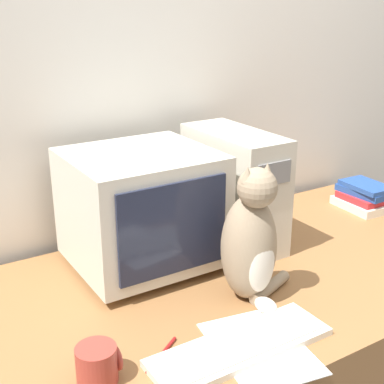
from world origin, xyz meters
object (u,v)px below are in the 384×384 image
cat (251,242)px  mug (98,364)px  computer_tower (234,188)px  keyboard (241,347)px  pen (162,355)px  crt_monitor (142,209)px  book_stack (363,197)px

cat → mug: bearing=-166.1°
computer_tower → mug: size_ratio=4.13×
keyboard → pen: keyboard is taller
computer_tower → cat: bearing=-118.9°
crt_monitor → book_stack: (0.98, -0.03, -0.14)m
book_stack → pen: size_ratio=1.76×
computer_tower → mug: bearing=-147.5°
mug → keyboard: bearing=-13.5°
keyboard → cat: 0.29m
crt_monitor → pen: 0.51m
pen → mug: 0.16m
cat → computer_tower: bearing=63.6°
computer_tower → keyboard: bearing=-124.2°
pen → keyboard: bearing=-24.7°
cat → pen: 0.39m
computer_tower → cat: cat is taller
computer_tower → cat: size_ratio=1.02×
crt_monitor → pen: size_ratio=3.43×
computer_tower → pen: 0.71m
keyboard → cat: size_ratio=1.17×
crt_monitor → book_stack: size_ratio=1.95×
computer_tower → book_stack: bearing=-2.4°
crt_monitor → computer_tower: computer_tower is taller
crt_monitor → mug: 0.57m
keyboard → book_stack: book_stack is taller
crt_monitor → cat: 0.37m
pen → computer_tower: bearing=39.7°
crt_monitor → cat: bearing=-64.3°
cat → mug: (-0.50, -0.10, -0.13)m
mug → pen: bearing=-0.0°
keyboard → book_stack: size_ratio=2.15×
cat → pen: bearing=-161.0°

